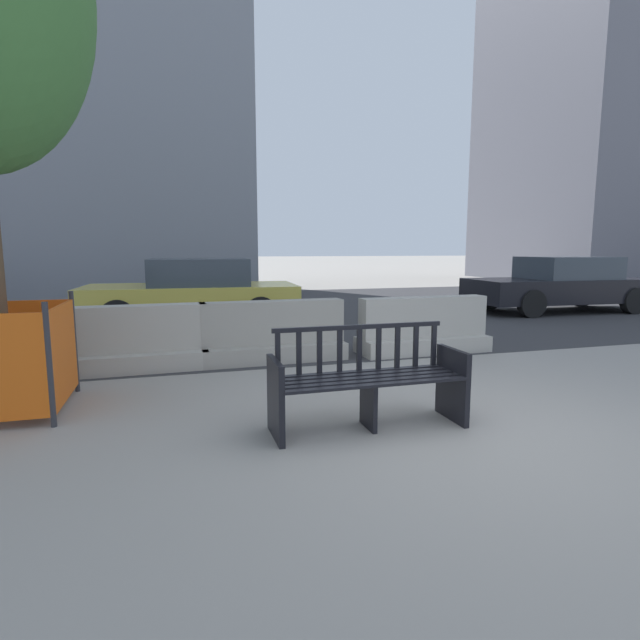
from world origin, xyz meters
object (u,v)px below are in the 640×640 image
Objects in this scene: street_bench at (368,383)px; jersey_barrier_right at (423,330)px; car_taxi_near at (194,292)px; car_sedan_mid at (561,285)px; jersey_barrier_centre at (273,336)px; jersey_barrier_left at (127,344)px.

street_bench is 0.84× the size of jersey_barrier_right.
car_taxi_near is (-1.20, 6.61, 0.28)m from street_bench.
car_taxi_near is at bearing 177.94° from car_sedan_mid.
jersey_barrier_centre is 1.00× the size of jersey_barrier_left.
jersey_barrier_right is at bearing -0.37° from jersey_barrier_left.
jersey_barrier_right is at bearing 54.10° from street_bench.
jersey_barrier_left is 10.49m from car_sedan_mid.
street_bench reaches higher than jersey_barrier_centre.
street_bench is 0.84× the size of jersey_barrier_centre.
car_sedan_mid is (5.68, 3.52, 0.33)m from jersey_barrier_right.
jersey_barrier_right is at bearing -2.18° from jersey_barrier_centre.
car_taxi_near is at bearing 100.27° from street_bench.
car_taxi_near is (0.99, 3.81, 0.33)m from jersey_barrier_left.
street_bench reaches higher than jersey_barrier_left.
jersey_barrier_centre is 1.00× the size of jersey_barrier_right.
jersey_barrier_left is 3.96m from car_taxi_near.
street_bench is 0.84× the size of jersey_barrier_left.
street_bench is 0.39× the size of car_taxi_near.
car_sedan_mid is at bearing -2.06° from car_taxi_near.
car_sedan_mid is at bearing 19.47° from jersey_barrier_left.
car_sedan_mid is at bearing 39.29° from street_bench.
jersey_barrier_centre is 8.68m from car_sedan_mid.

